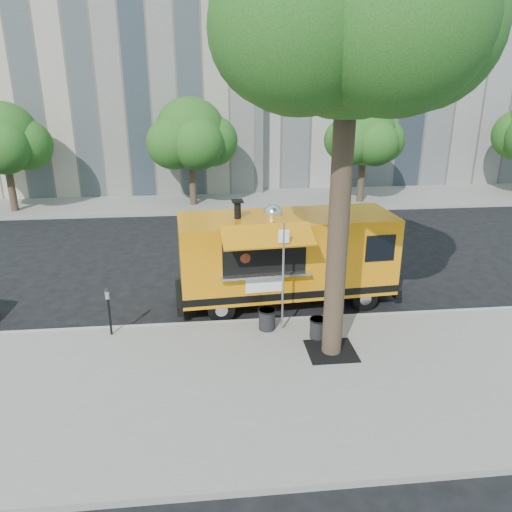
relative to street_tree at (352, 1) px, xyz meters
The scene contains 15 objects.
ground 8.88m from the street_tree, 132.88° to the left, with size 120.00×120.00×0.00m, color black.
sidewalk 8.44m from the street_tree, 155.22° to the right, with size 60.00×6.00×0.15m, color gray.
curb 8.56m from the street_tree, 144.28° to the left, with size 60.00×0.14×0.16m, color #999993.
far_sidewalk 18.32m from the street_tree, 99.06° to the left, with size 60.00×5.00×0.15m, color gray.
building_mid 27.53m from the street_tree, 69.98° to the left, with size 20.00×14.00×20.00m, color gray.
street_tree is the anchor object (origin of this frame).
tree_well 7.86m from the street_tree, ahead, with size 1.20×1.20×0.02m, color black.
far_tree_a 20.12m from the street_tree, 129.84° to the left, with size 3.42×3.42×5.36m.
far_tree_b 16.45m from the street_tree, 103.08° to the left, with size 3.60×3.60×5.50m.
far_tree_c 16.69m from the street_tree, 70.44° to the left, with size 3.24×3.24×5.21m.
sign_post 6.38m from the street_tree, 130.03° to the left, with size 0.28×0.06×3.00m.
parking_meter 9.11m from the street_tree, 165.48° to the left, with size 0.11×0.11×1.33m.
food_truck 7.25m from the street_tree, 101.62° to the left, with size 6.80×3.43×3.29m.
trash_bin_left 7.61m from the street_tree, 104.63° to the left, with size 0.45×0.45×0.54m.
trash_bin_right 7.80m from the street_tree, 137.58° to the left, with size 0.48×0.48×0.58m.
Camera 1 is at (-0.41, -13.43, 6.65)m, focal length 35.00 mm.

